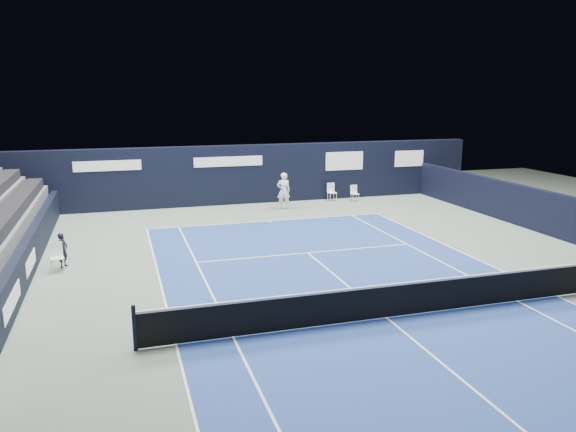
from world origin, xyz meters
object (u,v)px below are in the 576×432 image
line_judge_chair (57,255)px  tennis_player (284,191)px  folding_chair_back_a (331,189)px  tennis_net (387,300)px  folding_chair_back_b (354,192)px

line_judge_chair → tennis_player: tennis_player is taller
folding_chair_back_a → line_judge_chair: size_ratio=1.01×
tennis_net → tennis_player: 14.47m
folding_chair_back_a → tennis_net: tennis_net is taller
folding_chair_back_b → line_judge_chair: bearing=-149.0°
tennis_net → folding_chair_back_a: bearing=73.8°
folding_chair_back_b → tennis_net: tennis_net is taller
tennis_player → folding_chair_back_a: bearing=24.1°
tennis_net → tennis_player: tennis_player is taller
line_judge_chair → tennis_net: (8.66, -6.90, -0.04)m
folding_chair_back_b → tennis_net: (-5.74, -15.28, 0.01)m
line_judge_chair → tennis_net: 11.07m
folding_chair_back_a → tennis_player: bearing=-158.3°
folding_chair_back_a → line_judge_chair: 15.96m
tennis_net → tennis_player: bearing=84.3°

